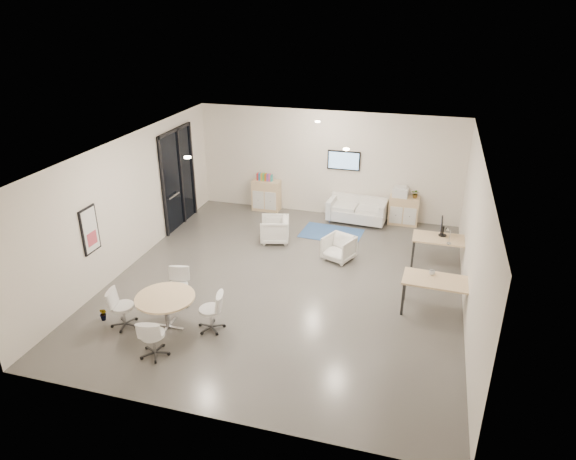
{
  "coord_description": "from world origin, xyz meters",
  "views": [
    {
      "loc": [
        2.93,
        -10.17,
        6.1
      ],
      "look_at": [
        -0.07,
        0.4,
        1.17
      ],
      "focal_mm": 32.0,
      "sensor_mm": 36.0,
      "label": 1
    }
  ],
  "objects_px": {
    "armchair_left": "(275,228)",
    "desk_rear": "(442,241)",
    "sideboard_right": "(403,211)",
    "armchair_right": "(339,247)",
    "sideboard_left": "(266,195)",
    "desk_front": "(439,283)",
    "loveseat": "(357,211)",
    "round_table": "(165,300)"
  },
  "relations": [
    {
      "from": "desk_rear",
      "to": "round_table",
      "type": "relative_size",
      "value": 1.2
    },
    {
      "from": "sideboard_right",
      "to": "sideboard_left",
      "type": "bearing_deg",
      "value": -179.8
    },
    {
      "from": "sideboard_left",
      "to": "armchair_left",
      "type": "height_order",
      "value": "sideboard_left"
    },
    {
      "from": "loveseat",
      "to": "armchair_left",
      "type": "xyz_separation_m",
      "value": [
        -1.97,
        -1.99,
        0.04
      ]
    },
    {
      "from": "loveseat",
      "to": "sideboard_left",
      "type": "bearing_deg",
      "value": -179.14
    },
    {
      "from": "sideboard_right",
      "to": "desk_front",
      "type": "distance_m",
      "value": 4.73
    },
    {
      "from": "desk_front",
      "to": "round_table",
      "type": "xyz_separation_m",
      "value": [
        -5.23,
        -2.09,
        -0.05
      ]
    },
    {
      "from": "sideboard_right",
      "to": "round_table",
      "type": "height_order",
      "value": "sideboard_right"
    },
    {
      "from": "armchair_right",
      "to": "desk_rear",
      "type": "xyz_separation_m",
      "value": [
        2.5,
        0.41,
        0.31
      ]
    },
    {
      "from": "loveseat",
      "to": "armchair_left",
      "type": "bearing_deg",
      "value": -130.36
    },
    {
      "from": "armchair_right",
      "to": "sideboard_left",
      "type": "bearing_deg",
      "value": 158.16
    },
    {
      "from": "loveseat",
      "to": "armchair_left",
      "type": "relative_size",
      "value": 2.28
    },
    {
      "from": "armchair_right",
      "to": "desk_rear",
      "type": "height_order",
      "value": "desk_rear"
    },
    {
      "from": "sideboard_left",
      "to": "armchair_left",
      "type": "xyz_separation_m",
      "value": [
        0.94,
        -2.17,
        -0.1
      ]
    },
    {
      "from": "loveseat",
      "to": "sideboard_right",
      "type": "bearing_deg",
      "value": 12.61
    },
    {
      "from": "loveseat",
      "to": "armchair_left",
      "type": "height_order",
      "value": "armchair_left"
    },
    {
      "from": "desk_rear",
      "to": "round_table",
      "type": "height_order",
      "value": "desk_rear"
    },
    {
      "from": "sideboard_left",
      "to": "round_table",
      "type": "height_order",
      "value": "sideboard_left"
    },
    {
      "from": "sideboard_left",
      "to": "desk_rear",
      "type": "xyz_separation_m",
      "value": [
        5.34,
        -2.36,
        0.18
      ]
    },
    {
      "from": "armchair_left",
      "to": "desk_rear",
      "type": "height_order",
      "value": "armchair_left"
    },
    {
      "from": "sideboard_right",
      "to": "desk_rear",
      "type": "xyz_separation_m",
      "value": [
        1.09,
        -2.38,
        0.24
      ]
    },
    {
      "from": "sideboard_right",
      "to": "desk_rear",
      "type": "bearing_deg",
      "value": -65.34
    },
    {
      "from": "sideboard_left",
      "to": "desk_rear",
      "type": "distance_m",
      "value": 5.85
    },
    {
      "from": "armchair_left",
      "to": "desk_front",
      "type": "relative_size",
      "value": 0.51
    },
    {
      "from": "sideboard_right",
      "to": "armchair_left",
      "type": "bearing_deg",
      "value": -146.57
    },
    {
      "from": "armchair_right",
      "to": "round_table",
      "type": "height_order",
      "value": "round_table"
    },
    {
      "from": "sideboard_right",
      "to": "armchair_left",
      "type": "height_order",
      "value": "sideboard_right"
    },
    {
      "from": "armchair_left",
      "to": "desk_rear",
      "type": "bearing_deg",
      "value": 73.16
    },
    {
      "from": "armchair_right",
      "to": "desk_front",
      "type": "relative_size",
      "value": 0.46
    },
    {
      "from": "armchair_left",
      "to": "sideboard_right",
      "type": "bearing_deg",
      "value": 109.05
    },
    {
      "from": "round_table",
      "to": "armchair_left",
      "type": "bearing_deg",
      "value": 79.03
    },
    {
      "from": "sideboard_right",
      "to": "armchair_right",
      "type": "distance_m",
      "value": 3.12
    },
    {
      "from": "desk_rear",
      "to": "desk_front",
      "type": "bearing_deg",
      "value": -91.18
    },
    {
      "from": "round_table",
      "to": "desk_rear",
      "type": "bearing_deg",
      "value": 39.34
    },
    {
      "from": "armchair_right",
      "to": "desk_rear",
      "type": "relative_size",
      "value": 0.49
    },
    {
      "from": "round_table",
      "to": "armchair_right",
      "type": "bearing_deg",
      "value": 54.66
    },
    {
      "from": "loveseat",
      "to": "round_table",
      "type": "bearing_deg",
      "value": -109.28
    },
    {
      "from": "armchair_left",
      "to": "desk_rear",
      "type": "xyz_separation_m",
      "value": [
        4.4,
        -0.19,
        0.28
      ]
    },
    {
      "from": "armchair_right",
      "to": "sideboard_right",
      "type": "bearing_deg",
      "value": 85.5
    },
    {
      "from": "loveseat",
      "to": "desk_front",
      "type": "bearing_deg",
      "value": -57.32
    },
    {
      "from": "desk_rear",
      "to": "desk_front",
      "type": "relative_size",
      "value": 0.94
    },
    {
      "from": "desk_rear",
      "to": "desk_front",
      "type": "xyz_separation_m",
      "value": [
        -0.05,
        -2.24,
        0.03
      ]
    }
  ]
}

